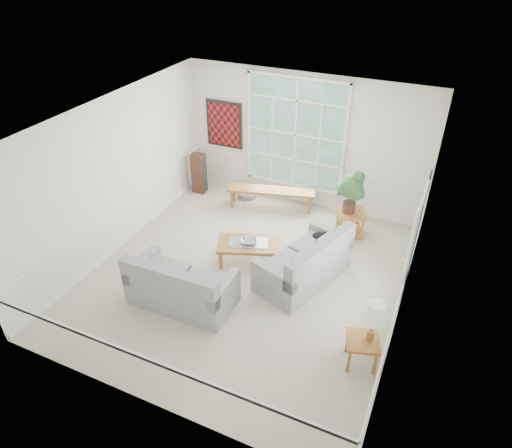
{
  "coord_description": "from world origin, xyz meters",
  "views": [
    {
      "loc": [
        2.86,
        -5.92,
        5.48
      ],
      "look_at": [
        0.1,
        0.2,
        1.05
      ],
      "focal_mm": 32.0,
      "sensor_mm": 36.0,
      "label": 1
    }
  ],
  "objects_px": {
    "loveseat_right": "(304,257)",
    "side_table": "(361,351)",
    "end_table": "(350,223)",
    "coffee_table": "(248,252)",
    "loveseat_front": "(182,280)"
  },
  "relations": [
    {
      "from": "coffee_table",
      "to": "end_table",
      "type": "relative_size",
      "value": 2.14
    },
    {
      "from": "coffee_table",
      "to": "end_table",
      "type": "xyz_separation_m",
      "value": [
        1.53,
        1.71,
        0.05
      ]
    },
    {
      "from": "loveseat_front",
      "to": "coffee_table",
      "type": "height_order",
      "value": "loveseat_front"
    },
    {
      "from": "coffee_table",
      "to": "end_table",
      "type": "height_order",
      "value": "end_table"
    },
    {
      "from": "end_table",
      "to": "side_table",
      "type": "distance_m",
      "value": 3.4
    },
    {
      "from": "end_table",
      "to": "side_table",
      "type": "xyz_separation_m",
      "value": [
        1.02,
        -3.24,
        -0.04
      ]
    },
    {
      "from": "loveseat_right",
      "to": "end_table",
      "type": "relative_size",
      "value": 3.28
    },
    {
      "from": "loveseat_front",
      "to": "side_table",
      "type": "height_order",
      "value": "loveseat_front"
    },
    {
      "from": "coffee_table",
      "to": "side_table",
      "type": "distance_m",
      "value": 2.97
    },
    {
      "from": "loveseat_right",
      "to": "side_table",
      "type": "distance_m",
      "value": 2.06
    },
    {
      "from": "end_table",
      "to": "side_table",
      "type": "relative_size",
      "value": 1.15
    },
    {
      "from": "loveseat_front",
      "to": "side_table",
      "type": "distance_m",
      "value": 3.1
    },
    {
      "from": "loveseat_front",
      "to": "end_table",
      "type": "bearing_deg",
      "value": 56.17
    },
    {
      "from": "coffee_table",
      "to": "side_table",
      "type": "bearing_deg",
      "value": -52.46
    },
    {
      "from": "coffee_table",
      "to": "end_table",
      "type": "distance_m",
      "value": 2.3
    }
  ]
}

